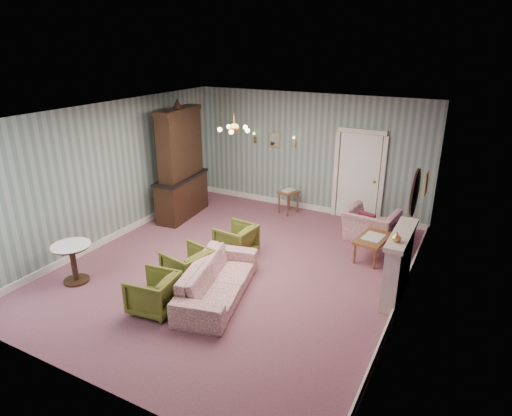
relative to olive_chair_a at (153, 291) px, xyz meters
The scene contains 27 objects.
floor 1.94m from the olive_chair_a, 76.98° to the left, with size 7.00×7.00×0.00m, color #7F4A5A.
ceiling 3.19m from the olive_chair_a, 76.98° to the left, with size 7.00×7.00×0.00m, color white.
wall_back 5.49m from the olive_chair_a, 85.41° to the left, with size 6.00×6.00×0.00m, color slate.
wall_front 2.02m from the olive_chair_a, 75.29° to the right, with size 6.00×6.00×0.00m, color slate.
wall_left 3.36m from the olive_chair_a, 144.09° to the left, with size 7.00×7.00×0.00m, color slate.
wall_right 4.05m from the olive_chair_a, 28.48° to the left, with size 7.00×7.00×0.00m, color slate.
wall_right_floral 4.04m from the olive_chair_a, 28.58° to the left, with size 7.00×7.00×0.00m, color #A25180.
door 5.64m from the olive_chair_a, 71.98° to the left, with size 1.12×0.12×2.16m, color white, non-canonical shape.
olive_chair_a is the anchor object (origin of this frame).
olive_chair_b 0.94m from the olive_chair_a, 91.87° to the left, with size 0.70×0.66×0.72m, color brown.
olive_chair_c 2.29m from the olive_chair_a, 85.90° to the left, with size 0.69×0.64×0.71m, color brown.
sofa_chintz 1.07m from the olive_chair_a, 51.13° to the left, with size 2.14×0.62×0.84m, color #8F3957.
wingback_chair 4.86m from the olive_chair_a, 61.08° to the left, with size 1.05×0.68×0.92m, color #8F3957.
dresser 4.20m from the olive_chair_a, 120.35° to the left, with size 0.57×1.66×2.77m, color black, non-canonical shape.
fireplace 4.00m from the olive_chair_a, 34.49° to the left, with size 0.30×1.40×1.16m, color beige, non-canonical shape.
mantel_vase 3.87m from the olive_chair_a, 29.64° to the left, with size 0.15×0.15×0.15m, color gold.
oval_mirror 4.34m from the olive_chair_a, 33.70° to the left, with size 0.04×0.76×0.84m, color white, non-canonical shape.
framed_print 5.12m from the olive_chair_a, 46.72° to the left, with size 0.04×0.34×0.42m, color gold, non-canonical shape.
coffee_table 4.29m from the olive_chair_a, 52.62° to the left, with size 0.51×0.91×0.47m, color brown, non-canonical shape.
side_table_black 4.95m from the olive_chair_a, 51.94° to the left, with size 0.38×0.38×0.57m, color black, non-canonical shape.
pedestal_table 1.84m from the olive_chair_a, behind, with size 0.67×0.67×0.73m, color black, non-canonical shape.
nesting_table 4.88m from the olive_chair_a, 88.23° to the left, with size 0.37×0.48×0.62m, color brown, non-canonical shape.
gilt_mirror_back 5.51m from the olive_chair_a, 95.04° to the left, with size 0.28×0.06×0.36m, color gold, non-canonical shape.
sconce_left 5.56m from the olive_chair_a, 100.89° to the left, with size 0.16×0.12×0.30m, color gold, non-canonical shape.
sconce_right 5.47m from the olive_chair_a, 89.13° to the left, with size 0.16×0.12×0.30m, color gold, non-canonical shape.
chandelier 2.98m from the olive_chair_a, 76.98° to the left, with size 0.56×0.56×0.36m, color gold, non-canonical shape.
burgundy_cushion 4.71m from the olive_chair_a, 60.72° to the left, with size 0.38×0.10×0.38m, color maroon.
Camera 1 is at (3.80, -6.39, 4.04)m, focal length 30.84 mm.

